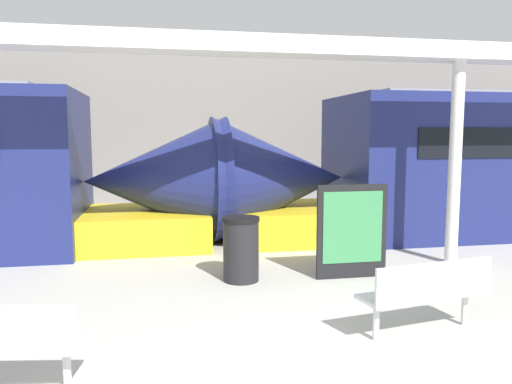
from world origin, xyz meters
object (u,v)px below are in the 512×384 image
object	(u,v)px
trash_bin	(241,249)
poster_board	(352,231)
bench_near	(428,290)
support_column_near	(455,164)

from	to	relation	value
trash_bin	poster_board	bearing A→B (deg)	-5.58
bench_near	poster_board	size ratio (longest dim) A/B	1.08
poster_board	support_column_near	world-z (taller)	support_column_near
bench_near	poster_board	xyz separation A→B (m)	(0.01, 2.31, 0.23)
trash_bin	poster_board	distance (m)	1.77
bench_near	poster_board	world-z (taller)	poster_board
poster_board	support_column_near	distance (m)	2.35
poster_board	trash_bin	bearing A→B (deg)	174.42
trash_bin	poster_board	world-z (taller)	poster_board
bench_near	poster_board	bearing A→B (deg)	79.73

